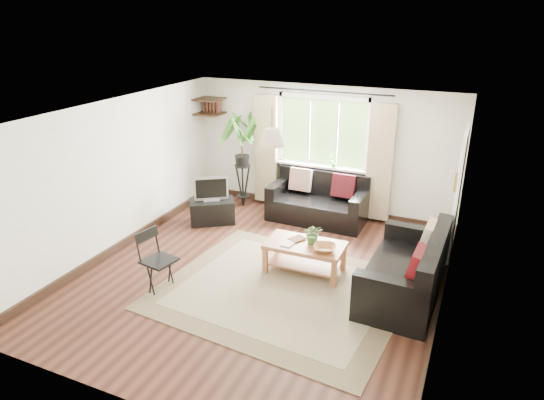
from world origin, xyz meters
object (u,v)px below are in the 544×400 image
at_px(coffee_table, 305,258).
at_px(palm_stand, 242,162).
at_px(folding_chair, 159,262).
at_px(tv_stand, 212,211).
at_px(sofa_right, 405,266).
at_px(sofa_back, 318,199).

bearing_deg(coffee_table, palm_stand, 135.68).
bearing_deg(palm_stand, folding_chair, -83.73).
bearing_deg(coffee_table, tv_stand, 154.72).
relative_size(sofa_right, tv_stand, 2.34).
height_order(coffee_table, folding_chair, folding_chair).
bearing_deg(coffee_table, sofa_back, 103.14).
height_order(palm_stand, folding_chair, palm_stand).
xyz_separation_m(sofa_right, palm_stand, (-3.45, 2.01, 0.48)).
height_order(sofa_back, sofa_right, sofa_right).
height_order(sofa_right, coffee_table, sofa_right).
distance_m(sofa_back, coffee_table, 1.95).
relative_size(sofa_back, tv_stand, 2.22).
distance_m(coffee_table, palm_stand, 2.90).
bearing_deg(sofa_right, palm_stand, -118.10).
height_order(sofa_back, folding_chair, folding_chair).
bearing_deg(sofa_back, sofa_right, -44.84).
bearing_deg(sofa_right, sofa_back, -133.66).
bearing_deg(coffee_table, sofa_right, -1.56).
xyz_separation_m(sofa_back, folding_chair, (-1.22, -3.13, 0.01)).
bearing_deg(folding_chair, coffee_table, -43.25).
distance_m(sofa_back, tv_stand, 1.94).
xyz_separation_m(sofa_right, folding_chair, (-3.10, -1.21, -0.01)).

